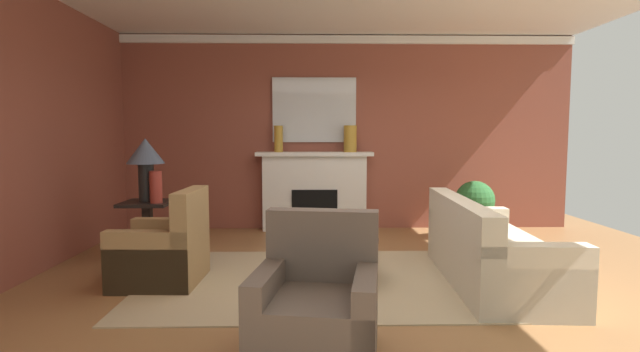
# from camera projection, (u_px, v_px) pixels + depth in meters

# --- Properties ---
(ground_plane) EXTENTS (8.74, 8.74, 0.00)m
(ground_plane) POSITION_uv_depth(u_px,v_px,m) (356.00, 284.00, 4.67)
(ground_plane) COLOR olive
(wall_fireplace) EXTENTS (7.32, 0.12, 3.04)m
(wall_fireplace) POSITION_uv_depth(u_px,v_px,m) (339.00, 133.00, 7.44)
(wall_fireplace) COLOR brown
(wall_fireplace) RESTS_ON ground_plane
(wall_window) EXTENTS (0.12, 6.30, 3.04)m
(wall_window) POSITION_uv_depth(u_px,v_px,m) (19.00, 132.00, 4.77)
(wall_window) COLOR brown
(wall_window) RESTS_ON ground_plane
(crown_moulding) EXTENTS (7.32, 0.08, 0.12)m
(crown_moulding) POSITION_uv_depth(u_px,v_px,m) (339.00, 40.00, 7.23)
(crown_moulding) COLOR white
(area_rug) EXTENTS (3.75, 2.32, 0.01)m
(area_rug) POSITION_uv_depth(u_px,v_px,m) (329.00, 280.00, 4.79)
(area_rug) COLOR tan
(area_rug) RESTS_ON ground_plane
(fireplace) EXTENTS (1.80, 0.35, 1.23)m
(fireplace) POSITION_uv_depth(u_px,v_px,m) (314.00, 193.00, 7.30)
(fireplace) COLOR white
(fireplace) RESTS_ON ground_plane
(mantel_mirror) EXTENTS (1.30, 0.04, 1.00)m
(mantel_mirror) POSITION_uv_depth(u_px,v_px,m) (314.00, 110.00, 7.31)
(mantel_mirror) COLOR silver
(sofa) EXTENTS (1.02, 2.15, 0.85)m
(sofa) POSITION_uv_depth(u_px,v_px,m) (489.00, 254.00, 4.69)
(sofa) COLOR beige
(sofa) RESTS_ON ground_plane
(armchair_near_window) EXTENTS (0.83, 0.83, 0.95)m
(armchair_near_window) POSITION_uv_depth(u_px,v_px,m) (164.00, 253.00, 4.69)
(armchair_near_window) COLOR #9E7A4C
(armchair_near_window) RESTS_ON ground_plane
(armchair_facing_fireplace) EXTENTS (0.92, 0.92, 0.95)m
(armchair_facing_fireplace) POSITION_uv_depth(u_px,v_px,m) (317.00, 311.00, 3.15)
(armchair_facing_fireplace) COLOR brown
(armchair_facing_fireplace) RESTS_ON ground_plane
(coffee_table) EXTENTS (1.00, 1.00, 0.45)m
(coffee_table) POSITION_uv_depth(u_px,v_px,m) (329.00, 248.00, 4.76)
(coffee_table) COLOR black
(coffee_table) RESTS_ON ground_plane
(side_table) EXTENTS (0.56, 0.56, 0.70)m
(side_table) POSITION_uv_depth(u_px,v_px,m) (148.00, 226.00, 5.59)
(side_table) COLOR black
(side_table) RESTS_ON ground_plane
(table_lamp) EXTENTS (0.44, 0.44, 0.75)m
(table_lamp) POSITION_uv_depth(u_px,v_px,m) (146.00, 157.00, 5.52)
(table_lamp) COLOR black
(table_lamp) RESTS_ON side_table
(vase_mantel_left) EXTENTS (0.13, 0.13, 0.40)m
(vase_mantel_left) POSITION_uv_depth(u_px,v_px,m) (279.00, 139.00, 7.16)
(vase_mantel_left) COLOR #B7892D
(vase_mantel_left) RESTS_ON fireplace
(vase_mantel_right) EXTENTS (0.20, 0.20, 0.41)m
(vase_mantel_right) POSITION_uv_depth(u_px,v_px,m) (350.00, 139.00, 7.19)
(vase_mantel_right) COLOR #B7892D
(vase_mantel_right) RESTS_ON fireplace
(vase_on_side_table) EXTENTS (0.14, 0.14, 0.37)m
(vase_on_side_table) POSITION_uv_depth(u_px,v_px,m) (156.00, 187.00, 5.43)
(vase_on_side_table) COLOR #9E3328
(vase_on_side_table) RESTS_ON side_table
(book_red_cover) EXTENTS (0.25, 0.22, 0.04)m
(book_red_cover) POSITION_uv_depth(u_px,v_px,m) (312.00, 239.00, 4.60)
(book_red_cover) COLOR navy
(book_red_cover) RESTS_ON coffee_table
(potted_plant) EXTENTS (0.56, 0.56, 0.83)m
(potted_plant) POSITION_uv_depth(u_px,v_px,m) (475.00, 204.00, 6.72)
(potted_plant) COLOR #333333
(potted_plant) RESTS_ON ground_plane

